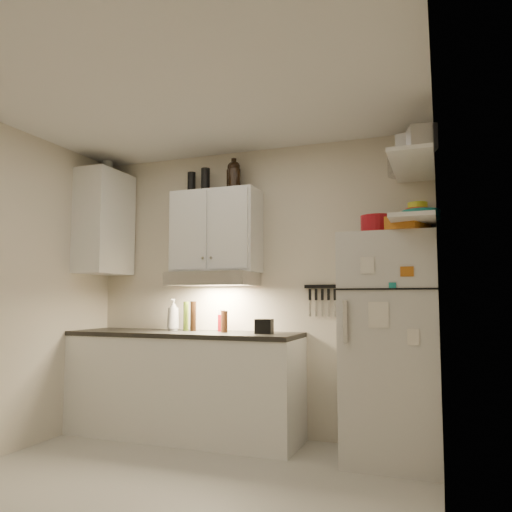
% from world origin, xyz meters
% --- Properties ---
extents(floor, '(3.20, 3.00, 0.02)m').
position_xyz_m(floor, '(0.00, 0.00, -0.01)').
color(floor, '#BBB8AC').
rests_on(floor, ground).
extents(ceiling, '(3.20, 3.00, 0.02)m').
position_xyz_m(ceiling, '(0.00, 0.00, 2.61)').
color(ceiling, white).
rests_on(ceiling, ground).
extents(back_wall, '(3.20, 0.02, 2.60)m').
position_xyz_m(back_wall, '(0.00, 1.51, 1.30)').
color(back_wall, beige).
rests_on(back_wall, ground).
extents(right_wall, '(0.02, 3.00, 2.60)m').
position_xyz_m(right_wall, '(1.61, 0.00, 1.30)').
color(right_wall, beige).
rests_on(right_wall, ground).
extents(base_cabinet, '(2.10, 0.60, 0.88)m').
position_xyz_m(base_cabinet, '(-0.55, 1.20, 0.44)').
color(base_cabinet, white).
rests_on(base_cabinet, floor).
extents(countertop, '(2.10, 0.62, 0.04)m').
position_xyz_m(countertop, '(-0.55, 1.20, 0.90)').
color(countertop, black).
rests_on(countertop, base_cabinet).
extents(upper_cabinet, '(0.80, 0.33, 0.75)m').
position_xyz_m(upper_cabinet, '(-0.30, 1.33, 1.83)').
color(upper_cabinet, white).
rests_on(upper_cabinet, back_wall).
extents(side_cabinet, '(0.33, 0.55, 1.00)m').
position_xyz_m(side_cabinet, '(-1.44, 1.20, 1.95)').
color(side_cabinet, white).
rests_on(side_cabinet, left_wall).
extents(range_hood, '(0.76, 0.46, 0.12)m').
position_xyz_m(range_hood, '(-0.30, 1.27, 1.39)').
color(range_hood, silver).
rests_on(range_hood, back_wall).
extents(fridge, '(0.70, 0.68, 1.70)m').
position_xyz_m(fridge, '(1.25, 1.16, 0.85)').
color(fridge, silver).
rests_on(fridge, floor).
extents(shelf_hi, '(0.30, 0.95, 0.03)m').
position_xyz_m(shelf_hi, '(1.45, 1.02, 2.20)').
color(shelf_hi, white).
rests_on(shelf_hi, right_wall).
extents(shelf_lo, '(0.30, 0.95, 0.03)m').
position_xyz_m(shelf_lo, '(1.45, 1.02, 1.76)').
color(shelf_lo, white).
rests_on(shelf_lo, right_wall).
extents(knife_strip, '(0.42, 0.02, 0.03)m').
position_xyz_m(knife_strip, '(0.70, 1.49, 1.32)').
color(knife_strip, black).
rests_on(knife_strip, back_wall).
extents(dutch_oven, '(0.29, 0.29, 0.14)m').
position_xyz_m(dutch_oven, '(1.17, 1.04, 1.77)').
color(dutch_oven, maroon).
rests_on(dutch_oven, fridge).
extents(book_stack, '(0.32, 0.35, 0.10)m').
position_xyz_m(book_stack, '(1.41, 0.92, 1.75)').
color(book_stack, '#B46116').
rests_on(book_stack, fridge).
extents(spice_jar, '(0.07, 0.07, 0.10)m').
position_xyz_m(spice_jar, '(1.26, 1.15, 1.75)').
color(spice_jar, silver).
rests_on(spice_jar, fridge).
extents(stock_pot, '(0.39, 0.39, 0.21)m').
position_xyz_m(stock_pot, '(1.38, 1.38, 2.32)').
color(stock_pot, silver).
rests_on(stock_pot, shelf_hi).
extents(tin_a, '(0.19, 0.18, 0.17)m').
position_xyz_m(tin_a, '(1.44, 0.88, 2.30)').
color(tin_a, '#AAAAAD').
rests_on(tin_a, shelf_hi).
extents(tin_b, '(0.21, 0.21, 0.18)m').
position_xyz_m(tin_b, '(1.52, 0.75, 2.30)').
color(tin_b, '#AAAAAD').
rests_on(tin_b, shelf_hi).
extents(bowl_teal, '(0.25, 0.25, 0.10)m').
position_xyz_m(bowl_teal, '(1.45, 1.35, 1.83)').
color(bowl_teal, '#167977').
rests_on(bowl_teal, shelf_lo).
extents(bowl_orange, '(0.20, 0.20, 0.06)m').
position_xyz_m(bowl_orange, '(1.46, 1.40, 1.91)').
color(bowl_orange, red).
rests_on(bowl_orange, bowl_teal).
extents(bowl_yellow, '(0.16, 0.16, 0.05)m').
position_xyz_m(bowl_yellow, '(1.46, 1.40, 1.96)').
color(bowl_yellow, yellow).
rests_on(bowl_yellow, bowl_orange).
extents(plates, '(0.33, 0.33, 0.07)m').
position_xyz_m(plates, '(1.50, 0.94, 1.81)').
color(plates, '#167977').
rests_on(plates, shelf_lo).
extents(growler_a, '(0.16, 0.16, 0.29)m').
position_xyz_m(growler_a, '(-0.16, 1.40, 2.35)').
color(growler_a, black).
rests_on(growler_a, upper_cabinet).
extents(growler_b, '(0.14, 0.14, 0.26)m').
position_xyz_m(growler_b, '(-0.11, 1.30, 2.33)').
color(growler_b, black).
rests_on(growler_b, upper_cabinet).
extents(thermos_a, '(0.11, 0.11, 0.24)m').
position_xyz_m(thermos_a, '(-0.43, 1.36, 2.32)').
color(thermos_a, black).
rests_on(thermos_a, upper_cabinet).
extents(thermos_b, '(0.09, 0.09, 0.22)m').
position_xyz_m(thermos_b, '(-0.60, 1.40, 2.31)').
color(thermos_b, black).
rests_on(thermos_b, upper_cabinet).
extents(side_jar, '(0.13, 0.13, 0.14)m').
position_xyz_m(side_jar, '(-1.50, 1.31, 2.52)').
color(side_jar, silver).
rests_on(side_jar, side_cabinet).
extents(soap_bottle, '(0.14, 0.14, 0.33)m').
position_xyz_m(soap_bottle, '(-0.72, 1.30, 1.08)').
color(soap_bottle, white).
rests_on(soap_bottle, countertop).
extents(pepper_mill, '(0.07, 0.07, 0.19)m').
position_xyz_m(pepper_mill, '(-0.17, 1.23, 1.01)').
color(pepper_mill, '#5A311B').
rests_on(pepper_mill, countertop).
extents(oil_bottle, '(0.06, 0.06, 0.27)m').
position_xyz_m(oil_bottle, '(-0.61, 1.35, 1.05)').
color(oil_bottle, '#4B6519').
rests_on(oil_bottle, countertop).
extents(vinegar_bottle, '(0.07, 0.07, 0.27)m').
position_xyz_m(vinegar_bottle, '(-0.51, 1.30, 1.06)').
color(vinegar_bottle, black).
rests_on(vinegar_bottle, countertop).
extents(clear_bottle, '(0.07, 0.07, 0.19)m').
position_xyz_m(clear_bottle, '(-0.25, 1.35, 1.02)').
color(clear_bottle, silver).
rests_on(clear_bottle, countertop).
extents(red_jar, '(0.10, 0.10, 0.15)m').
position_xyz_m(red_jar, '(-0.24, 1.35, 1.00)').
color(red_jar, maroon).
rests_on(red_jar, countertop).
extents(caddy, '(0.15, 0.11, 0.12)m').
position_xyz_m(caddy, '(0.21, 1.20, 0.98)').
color(caddy, black).
rests_on(caddy, countertop).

